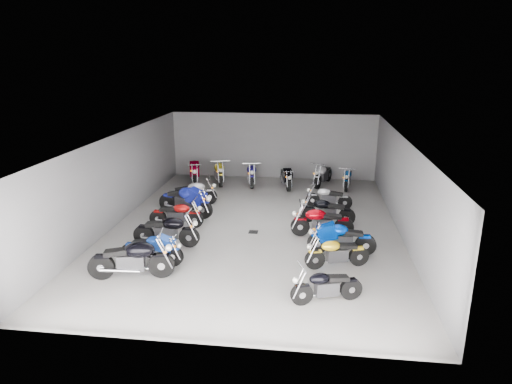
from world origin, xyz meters
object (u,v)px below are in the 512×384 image
motorcycle_right_b (336,253)px  motorcycle_right_e (327,211)px  motorcycle_left_a (132,259)px  motorcycle_back_f (348,178)px  motorcycle_back_e (323,175)px  motorcycle_back_b (219,172)px  motorcycle_back_c (251,174)px  motorcycle_back_a (195,171)px  motorcycle_right_f (328,197)px  motorcycle_left_f (192,193)px  motorcycle_left_c (167,230)px  drain_grate (253,232)px  motorcycle_left_d (177,214)px  motorcycle_right_a (326,286)px  motorcycle_left_e (186,201)px  motorcycle_right_d (321,222)px  motorcycle_left_b (152,249)px  motorcycle_right_c (341,239)px  motorcycle_back_d (286,177)px

motorcycle_right_b → motorcycle_right_e: size_ratio=0.92×
motorcycle_left_a → motorcycle_back_f: motorcycle_left_a is taller
motorcycle_right_e → motorcycle_back_e: motorcycle_back_e is taller
motorcycle_back_b → motorcycle_back_c: size_ratio=1.02×
motorcycle_back_a → motorcycle_right_f: bearing=139.2°
motorcycle_left_f → motorcycle_right_b: size_ratio=1.11×
motorcycle_left_c → motorcycle_right_b: bearing=80.6°
motorcycle_back_b → motorcycle_back_a: bearing=-11.9°
drain_grate → motorcycle_left_f: size_ratio=0.16×
motorcycle_right_b → motorcycle_back_b: (-5.17, 8.57, 0.09)m
motorcycle_left_d → motorcycle_right_a: motorcycle_left_d is taller
motorcycle_left_f → motorcycle_back_a: 3.51m
motorcycle_left_a → motorcycle_left_e: bearing=168.8°
motorcycle_left_e → motorcycle_right_f: bearing=126.4°
motorcycle_left_a → motorcycle_left_d: bearing=168.5°
motorcycle_right_d → motorcycle_back_a: 8.52m
motorcycle_left_d → motorcycle_right_e: (5.28, 1.03, 0.01)m
motorcycle_left_a → motorcycle_back_c: 10.04m
motorcycle_back_a → motorcycle_back_e: motorcycle_back_a is taller
motorcycle_left_b → motorcycle_back_e: (5.05, 9.21, 0.05)m
motorcycle_left_e → motorcycle_left_f: size_ratio=1.12×
motorcycle_back_c → motorcycle_right_f: bearing=129.2°
drain_grate → motorcycle_back_f: size_ratio=0.16×
motorcycle_right_e → motorcycle_back_c: 5.94m
motorcycle_left_c → motorcycle_left_f: 4.15m
drain_grate → motorcycle_right_d: 2.37m
motorcycle_back_c → motorcycle_right_b: bearing=103.5°
motorcycle_right_c → motorcycle_right_d: bearing=19.5°
motorcycle_right_f → motorcycle_back_a: bearing=70.7°
motorcycle_back_c → drain_grate: bearing=88.8°
motorcycle_left_a → motorcycle_right_c: size_ratio=1.10×
motorcycle_left_d → motorcycle_left_e: motorcycle_left_e is taller
motorcycle_left_f → motorcycle_back_b: motorcycle_back_b is taller
motorcycle_left_f → motorcycle_right_e: motorcycle_left_f is taller
drain_grate → motorcycle_left_a: motorcycle_left_a is taller
motorcycle_back_b → motorcycle_back_e: size_ratio=1.09×
motorcycle_left_f → motorcycle_right_f: (5.49, 0.35, -0.06)m
motorcycle_back_b → motorcycle_back_d: bearing=157.0°
motorcycle_left_c → motorcycle_left_f: size_ratio=1.05×
motorcycle_left_f → motorcycle_back_e: bearing=105.9°
motorcycle_left_c → motorcycle_right_e: (5.10, 2.72, -0.04)m
motorcycle_right_e → motorcycle_back_d: 4.89m
motorcycle_right_e → motorcycle_back_e: bearing=9.1°
motorcycle_right_b → motorcycle_back_f: (0.87, 8.44, 0.02)m
motorcycle_left_a → motorcycle_left_f: bearing=169.8°
drain_grate → motorcycle_back_f: motorcycle_back_f is taller
motorcycle_back_b → motorcycle_left_e: bearing=69.8°
motorcycle_right_f → motorcycle_right_d: bearing=-179.0°
motorcycle_left_d → motorcycle_back_e: bearing=139.4°
motorcycle_right_b → motorcycle_right_a: bearing=153.2°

